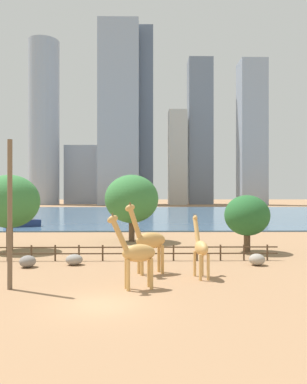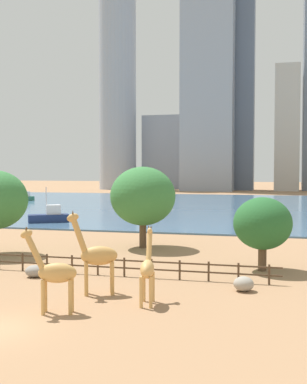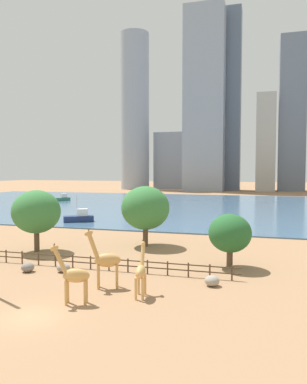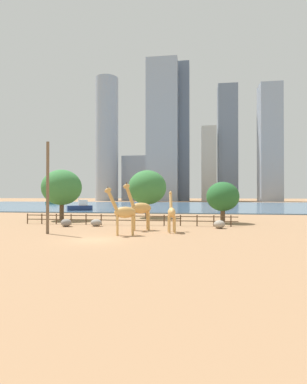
# 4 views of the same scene
# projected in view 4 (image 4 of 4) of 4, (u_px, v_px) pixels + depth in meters

# --- Properties ---
(ground_plane) EXTENTS (400.00, 400.00, 0.00)m
(ground_plane) POSITION_uv_depth(u_px,v_px,m) (171.00, 205.00, 103.55)
(ground_plane) COLOR #9E7551
(harbor_water) EXTENTS (180.00, 86.00, 0.20)m
(harbor_water) POSITION_uv_depth(u_px,v_px,m) (171.00, 205.00, 100.58)
(harbor_water) COLOR #476B8C
(harbor_water) RESTS_ON ground
(giraffe_tall) EXTENTS (1.01, 2.79, 4.19)m
(giraffe_tall) POSITION_uv_depth(u_px,v_px,m) (172.00, 212.00, 29.30)
(giraffe_tall) COLOR tan
(giraffe_tall) RESTS_ON ground
(giraffe_companion) EXTENTS (3.00, 1.68, 4.99)m
(giraffe_companion) POSITION_uv_depth(u_px,v_px,m) (139.00, 208.00, 30.97)
(giraffe_companion) COLOR tan
(giraffe_companion) RESTS_ON ground
(giraffe_young) EXTENTS (2.94, 1.30, 4.47)m
(giraffe_young) POSITION_uv_depth(u_px,v_px,m) (123.00, 212.00, 27.05)
(giraffe_young) COLOR tan
(giraffe_young) RESTS_ON ground
(utility_pole) EXTENTS (0.28, 0.28, 8.68)m
(utility_pole) POSITION_uv_depth(u_px,v_px,m) (48.00, 188.00, 28.14)
(utility_pole) COLOR brown
(utility_pole) RESTS_ON ground
(boulder_near_fence) EXTENTS (1.22, 1.19, 0.89)m
(boulder_near_fence) POSITION_uv_depth(u_px,v_px,m) (66.00, 223.00, 34.53)
(boulder_near_fence) COLOR gray
(boulder_near_fence) RESTS_ON ground
(boulder_by_pole) EXTENTS (1.23, 1.19, 0.89)m
(boulder_by_pole) POSITION_uv_depth(u_px,v_px,m) (219.00, 224.00, 32.66)
(boulder_by_pole) COLOR gray
(boulder_by_pole) RESTS_ON ground
(boulder_small) EXTENTS (1.32, 1.10, 0.82)m
(boulder_small) POSITION_uv_depth(u_px,v_px,m) (96.00, 223.00, 34.93)
(boulder_small) COLOR gray
(boulder_small) RESTS_ON ground
(enclosure_fence) EXTENTS (26.12, 0.14, 1.30)m
(enclosure_fence) POSITION_uv_depth(u_px,v_px,m) (126.00, 219.00, 36.22)
(enclosure_fence) COLOR #4C3826
(enclosure_fence) RESTS_ON ground
(tree_left_large) EXTENTS (5.68, 5.68, 7.31)m
(tree_left_large) POSITION_uv_depth(u_px,v_px,m) (62.00, 187.00, 43.11)
(tree_left_large) COLOR brown
(tree_left_large) RESTS_ON ground
(tree_center_broad) EXTENTS (6.13, 6.13, 7.63)m
(tree_center_broad) POSITION_uv_depth(u_px,v_px,m) (147.00, 187.00, 48.12)
(tree_center_broad) COLOR brown
(tree_center_broad) RESTS_ON ground
(tree_right_tall) EXTENTS (4.22, 4.22, 5.36)m
(tree_right_tall) POSITION_uv_depth(u_px,v_px,m) (223.00, 197.00, 38.84)
(tree_right_tall) COLOR brown
(tree_right_tall) RESTS_ON ground
(boat_ferry) EXTENTS (5.59, 4.41, 4.82)m
(boat_ferry) POSITION_uv_depth(u_px,v_px,m) (80.00, 207.00, 66.78)
(boat_ferry) COLOR navy
(boat_ferry) RESTS_ON harbor_water
(boat_sailboat) EXTENTS (4.13, 5.07, 2.15)m
(boat_sailboat) POSITION_uv_depth(u_px,v_px,m) (53.00, 202.00, 110.34)
(boat_sailboat) COLOR #337259
(boat_sailboat) RESTS_ON harbor_water
(skyline_tower_needle) EXTENTS (11.53, 11.29, 64.05)m
(skyline_tower_needle) POSITION_uv_depth(u_px,v_px,m) (270.00, 143.00, 163.68)
(skyline_tower_needle) COLOR #939EAD
(skyline_tower_needle) RESTS_ON ground
(skyline_block_central) EXTENTS (17.92, 10.15, 81.85)m
(skyline_block_central) POSITION_uv_depth(u_px,v_px,m) (162.00, 130.00, 172.74)
(skyline_block_central) COLOR #939EAD
(skyline_block_central) RESTS_ON ground
(skyline_tower_glass) EXTENTS (8.38, 12.62, 43.56)m
(skyline_tower_glass) POSITION_uv_depth(u_px,v_px,m) (209.00, 164.00, 177.69)
(skyline_tower_glass) COLOR #B7B2A8
(skyline_tower_glass) RESTS_ON ground
(skyline_block_left) EXTENTS (16.95, 14.69, 28.40)m
(skyline_block_left) POSITION_uv_depth(u_px,v_px,m) (137.00, 179.00, 194.99)
(skyline_block_left) COLOR #939EAD
(skyline_block_left) RESTS_ON ground
(skyline_block_right) EXTENTS (11.46, 10.40, 69.55)m
(skyline_block_right) POSITION_uv_depth(u_px,v_px,m) (227.00, 143.00, 180.38)
(skyline_block_right) COLOR slate
(skyline_block_right) RESTS_ON ground
(skyline_tower_short) EXTENTS (14.05, 14.05, 76.03)m
(skyline_tower_short) POSITION_uv_depth(u_px,v_px,m) (107.00, 139.00, 185.14)
(skyline_tower_short) COLOR #939EAD
(skyline_tower_short) RESTS_ON ground
(skyline_block_wide) EXTENTS (12.47, 8.76, 83.58)m
(skyline_block_wide) POSITION_uv_depth(u_px,v_px,m) (179.00, 132.00, 181.96)
(skyline_block_wide) COLOR slate
(skyline_block_wide) RESTS_ON ground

